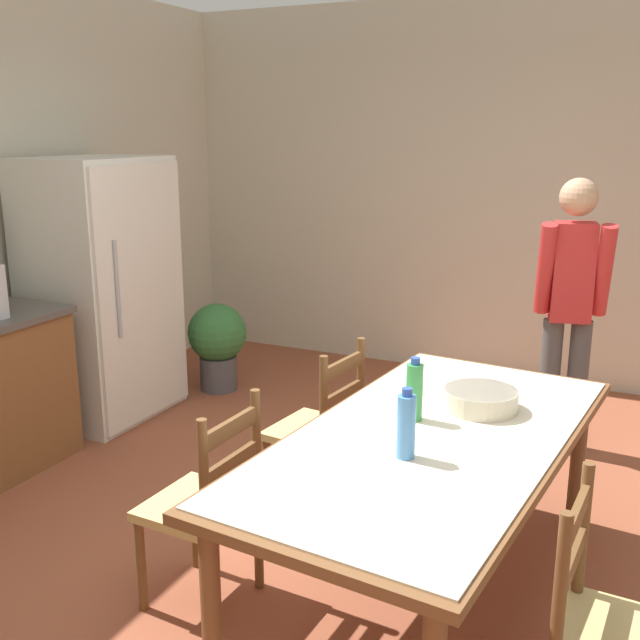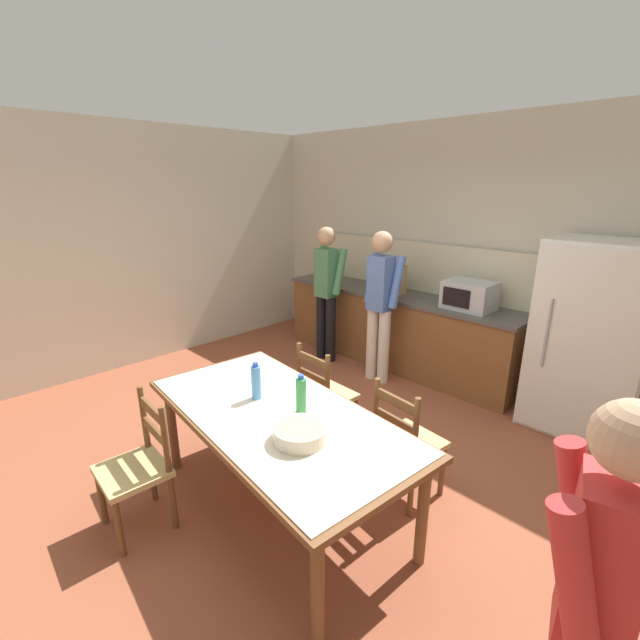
% 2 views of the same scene
% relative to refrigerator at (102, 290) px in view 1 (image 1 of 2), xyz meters
% --- Properties ---
extents(ground_plane, '(8.32, 8.32, 0.00)m').
position_rel_refrigerator_xyz_m(ground_plane, '(-1.25, -2.19, -0.88)').
color(ground_plane, brown).
extents(wall_right, '(0.12, 5.20, 2.90)m').
position_rel_refrigerator_xyz_m(wall_right, '(2.01, -2.19, 0.57)').
color(wall_right, beige).
rests_on(wall_right, ground).
extents(refrigerator, '(0.90, 0.73, 1.76)m').
position_rel_refrigerator_xyz_m(refrigerator, '(0.00, 0.00, 0.00)').
color(refrigerator, silver).
rests_on(refrigerator, ground).
extents(dining_table, '(2.12, 1.19, 0.76)m').
position_rel_refrigerator_xyz_m(dining_table, '(-1.15, -2.66, -0.19)').
color(dining_table, brown).
rests_on(dining_table, ground).
extents(bottle_near_centre, '(0.07, 0.07, 0.27)m').
position_rel_refrigerator_xyz_m(bottle_near_centre, '(-1.41, -2.64, 0.01)').
color(bottle_near_centre, '#4C8ED6').
rests_on(bottle_near_centre, dining_table).
extents(bottle_off_centre, '(0.07, 0.07, 0.27)m').
position_rel_refrigerator_xyz_m(bottle_off_centre, '(-1.04, -2.55, 0.01)').
color(bottle_off_centre, green).
rests_on(bottle_off_centre, dining_table).
extents(serving_bowl, '(0.32, 0.32, 0.09)m').
position_rel_refrigerator_xyz_m(serving_bowl, '(-0.81, -2.77, -0.06)').
color(serving_bowl, beige).
rests_on(serving_bowl, dining_table).
extents(chair_side_far_left, '(0.44, 0.42, 0.91)m').
position_rel_refrigerator_xyz_m(chair_side_far_left, '(-1.53, -1.83, -0.44)').
color(chair_side_far_left, brown).
rests_on(chair_side_far_left, ground).
extents(chair_side_near_left, '(0.44, 0.42, 0.91)m').
position_rel_refrigerator_xyz_m(chair_side_near_left, '(-1.69, -3.40, -0.44)').
color(chair_side_near_left, brown).
rests_on(chair_side_near_left, ground).
extents(chair_side_far_right, '(0.47, 0.45, 0.91)m').
position_rel_refrigerator_xyz_m(chair_side_far_right, '(-0.62, -1.92, -0.44)').
color(chair_side_far_right, brown).
rests_on(chair_side_far_right, ground).
extents(person_by_table, '(0.34, 0.46, 1.67)m').
position_rel_refrigerator_xyz_m(person_by_table, '(0.70, -2.94, 0.06)').
color(person_by_table, '#4C4C4C').
rests_on(person_by_table, ground).
extents(potted_plant, '(0.44, 0.44, 0.67)m').
position_rel_refrigerator_xyz_m(potted_plant, '(0.73, -0.43, -0.49)').
color(potted_plant, '#4C4C51').
rests_on(potted_plant, ground).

